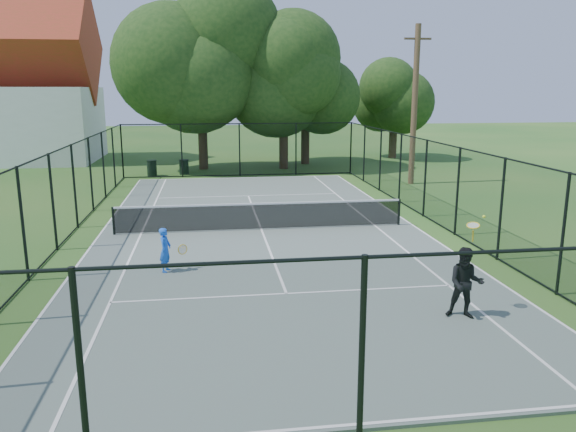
{
  "coord_description": "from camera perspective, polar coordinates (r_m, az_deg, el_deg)",
  "views": [
    {
      "loc": [
        -1.75,
        -19.02,
        4.86
      ],
      "look_at": [
        0.52,
        -3.0,
        1.2
      ],
      "focal_mm": 35.0,
      "sensor_mm": 36.0,
      "label": 1
    }
  ],
  "objects": [
    {
      "name": "ground",
      "position": [
        19.71,
        -2.72,
        -1.54
      ],
      "size": [
        120.0,
        120.0,
        0.0
      ],
      "primitive_type": "plane",
      "color": "#24591E"
    },
    {
      "name": "tennis_court",
      "position": [
        19.7,
        -2.72,
        -1.46
      ],
      "size": [
        11.0,
        24.0,
        0.06
      ],
      "primitive_type": "cube",
      "color": "slate",
      "rests_on": "ground"
    },
    {
      "name": "tennis_net",
      "position": [
        19.57,
        -2.74,
        0.1
      ],
      "size": [
        10.08,
        0.08,
        0.95
      ],
      "color": "black",
      "rests_on": "tennis_court"
    },
    {
      "name": "fence",
      "position": [
        19.39,
        -2.77,
        2.76
      ],
      "size": [
        13.1,
        26.1,
        3.0
      ],
      "color": "black",
      "rests_on": "ground"
    },
    {
      "name": "tree_near_left",
      "position": [
        35.18,
        -8.9,
        15.11
      ],
      "size": [
        7.97,
        7.97,
        10.39
      ],
      "color": "#332114",
      "rests_on": "ground"
    },
    {
      "name": "tree_near_mid",
      "position": [
        35.06,
        -0.46,
        13.36
      ],
      "size": [
        6.5,
        6.5,
        8.5
      ],
      "color": "#332114",
      "rests_on": "ground"
    },
    {
      "name": "tree_near_right",
      "position": [
        37.33,
        1.8,
        12.87
      ],
      "size": [
        5.64,
        5.64,
        7.78
      ],
      "color": "#332114",
      "rests_on": "ground"
    },
    {
      "name": "tree_far_right",
      "position": [
        41.21,
        10.76,
        11.26
      ],
      "size": [
        4.81,
        4.81,
        6.37
      ],
      "color": "#332114",
      "rests_on": "ground"
    },
    {
      "name": "trash_bin_left",
      "position": [
        33.16,
        -13.66,
        4.77
      ],
      "size": [
        0.58,
        0.58,
        0.91
      ],
      "color": "black",
      "rests_on": "ground"
    },
    {
      "name": "trash_bin_right",
      "position": [
        33.4,
        -10.52,
        4.93
      ],
      "size": [
        0.58,
        0.58,
        0.86
      ],
      "color": "black",
      "rests_on": "ground"
    },
    {
      "name": "utility_pole",
      "position": [
        29.94,
        12.73,
        10.97
      ],
      "size": [
        1.4,
        0.3,
        8.05
      ],
      "color": "#4C3823",
      "rests_on": "ground"
    },
    {
      "name": "player_blue",
      "position": [
        15.41,
        -12.34,
        -3.38
      ],
      "size": [
        0.79,
        0.5,
        1.2
      ],
      "color": "blue",
      "rests_on": "tennis_court"
    },
    {
      "name": "player_black",
      "position": [
        12.59,
        17.6,
        -6.5
      ],
      "size": [
        1.04,
        0.92,
        2.14
      ],
      "color": "black",
      "rests_on": "tennis_court"
    }
  ]
}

